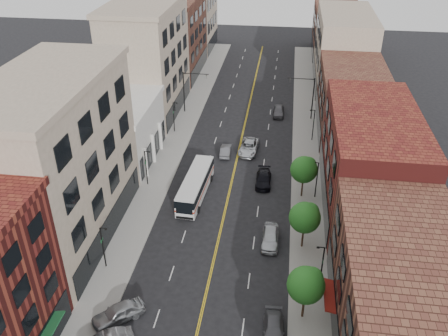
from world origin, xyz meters
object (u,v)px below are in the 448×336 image
at_px(car_parked_far, 270,237).
at_px(car_lane_a, 264,179).
at_px(car_angle_a, 118,313).
at_px(car_parked_mid, 274,330).
at_px(car_lane_behind, 226,150).
at_px(city_bus, 195,184).
at_px(car_lane_b, 249,147).
at_px(car_lane_c, 279,111).

bearing_deg(car_parked_far, car_lane_a, 97.15).
xyz_separation_m(car_angle_a, car_parked_mid, (14.15, 0.11, -0.16)).
relative_size(car_parked_far, car_lane_behind, 1.15).
relative_size(city_bus, car_lane_a, 2.27).
bearing_deg(car_parked_mid, city_bus, 114.89).
bearing_deg(car_lane_a, car_angle_a, -116.13).
xyz_separation_m(car_angle_a, car_lane_a, (11.67, 24.99, -0.11)).
relative_size(car_lane_behind, car_lane_a, 0.84).
bearing_deg(city_bus, car_lane_a, 28.47).
xyz_separation_m(car_parked_mid, car_lane_b, (-5.25, 33.47, 0.13)).
xyz_separation_m(city_bus, car_lane_a, (8.46, 4.00, -0.94)).
distance_m(car_lane_a, car_lane_b, 9.02).
height_order(car_angle_a, car_parked_far, car_angle_a).
xyz_separation_m(city_bus, car_lane_behind, (2.39, 11.23, -0.97)).
xyz_separation_m(car_parked_mid, car_parked_far, (-0.95, 12.67, 0.16)).
height_order(city_bus, car_parked_far, city_bus).
xyz_separation_m(car_angle_a, car_lane_c, (12.84, 47.44, -0.05)).
height_order(car_lane_behind, car_lane_a, car_lane_a).
distance_m(car_lane_behind, car_lane_a, 9.44).
distance_m(car_lane_behind, car_lane_b, 3.57).
relative_size(car_angle_a, car_parked_far, 1.01).
relative_size(car_angle_a, car_lane_behind, 1.17).
height_order(car_lane_a, car_lane_c, car_lane_c).
height_order(city_bus, car_parked_mid, city_bus).
relative_size(car_parked_far, car_lane_b, 0.84).
distance_m(car_angle_a, car_lane_behind, 32.71).
bearing_deg(car_lane_c, car_angle_a, -104.94).
height_order(car_lane_behind, car_lane_b, car_lane_b).
bearing_deg(car_lane_a, car_lane_behind, 128.87).
distance_m(car_parked_mid, car_lane_behind, 33.24).
distance_m(car_parked_far, car_lane_b, 21.24).
relative_size(car_parked_mid, car_lane_b, 0.80).
xyz_separation_m(car_angle_a, car_lane_behind, (5.60, 32.23, -0.14)).
bearing_deg(car_parked_far, car_angle_a, -135.93).
bearing_deg(city_bus, car_lane_c, 73.17).
bearing_deg(car_angle_a, car_lane_a, 114.59).
xyz_separation_m(car_parked_far, car_lane_b, (-4.30, 20.80, -0.02)).
distance_m(city_bus, car_lane_c, 28.15).
height_order(car_angle_a, car_lane_a, car_angle_a).
bearing_deg(car_parked_far, car_lane_behind, 111.34).
height_order(city_bus, car_lane_c, city_bus).
relative_size(car_angle_a, car_lane_a, 0.98).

